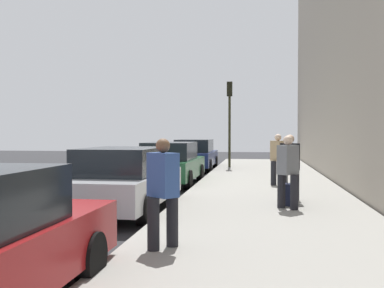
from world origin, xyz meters
The scene contains 12 objects.
ground_plane centered at (0.00, 0.00, 0.00)m, with size 56.00×56.00×0.00m, color #28282B.
sidewalk centered at (0.00, -3.30, 0.07)m, with size 28.00×4.60×0.15m, color gray.
lane_stripe_centre centered at (0.00, 3.20, 0.00)m, with size 28.00×0.14×0.01m, color gold.
parked_car_silver centered at (-5.52, 0.00, 0.76)m, with size 4.50×1.97×1.51m.
parked_car_green centered at (0.31, 0.01, 0.76)m, with size 4.48×1.95×1.51m.
parked_car_navy centered at (6.61, 0.01, 0.76)m, with size 4.75×1.91×1.51m.
pedestrian_tan_coat centered at (-0.53, -3.69, 1.03)m, with size 0.52×0.50×1.66m.
pedestrian_grey_coat centered at (-5.29, -3.72, 1.03)m, with size 0.52×0.50×1.64m.
pedestrian_blue_coat centered at (-9.16, -1.67, 1.02)m, with size 0.49×0.51×1.63m.
pedestrian_black_coat centered at (-4.06, -3.84, 1.03)m, with size 0.53×0.49×1.66m.
traffic_light_pole centered at (6.95, -1.65, 2.99)m, with size 0.35×0.26×4.18m.
rolling_suitcase centered at (-4.82, -3.73, 0.41)m, with size 0.34×0.22×0.87m.
Camera 1 is at (-15.87, -3.07, 1.87)m, focal length 43.56 mm.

